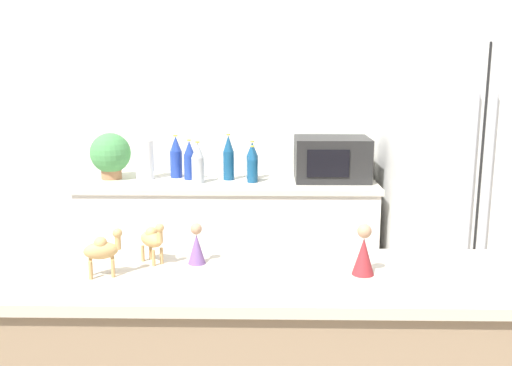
% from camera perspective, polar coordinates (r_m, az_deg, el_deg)
% --- Properties ---
extents(wall_back, '(8.00, 0.06, 2.55)m').
position_cam_1_polar(wall_back, '(4.02, 2.02, 6.17)').
color(wall_back, silver).
rests_on(wall_back, ground_plane).
extents(back_counter, '(1.92, 0.63, 0.92)m').
position_cam_1_polar(back_counter, '(3.87, -2.67, -6.37)').
color(back_counter, silver).
rests_on(back_counter, ground_plane).
extents(refrigerator, '(0.95, 0.73, 1.83)m').
position_cam_1_polar(refrigerator, '(3.89, 19.59, -0.10)').
color(refrigerator, white).
rests_on(refrigerator, ground_plane).
extents(potted_plant, '(0.27, 0.27, 0.31)m').
position_cam_1_polar(potted_plant, '(3.88, -14.35, 2.79)').
color(potted_plant, '#9E6B47').
rests_on(potted_plant, back_counter).
extents(paper_towel_roll, '(0.12, 0.12, 0.26)m').
position_cam_1_polar(paper_towel_roll, '(3.84, -11.07, 2.32)').
color(paper_towel_roll, white).
rests_on(paper_towel_roll, back_counter).
extents(microwave, '(0.48, 0.37, 0.28)m').
position_cam_1_polar(microwave, '(3.77, 7.58, 2.42)').
color(microwave, black).
rests_on(microwave, back_counter).
extents(back_bottle_0, '(0.08, 0.08, 0.27)m').
position_cam_1_polar(back_bottle_0, '(3.65, -5.84, 1.98)').
color(back_bottle_0, '#B2B7BC').
rests_on(back_bottle_0, back_counter).
extents(back_bottle_1, '(0.08, 0.08, 0.29)m').
position_cam_1_polar(back_bottle_1, '(3.85, -8.00, 2.56)').
color(back_bottle_1, navy).
rests_on(back_bottle_1, back_counter).
extents(back_bottle_2, '(0.07, 0.07, 0.30)m').
position_cam_1_polar(back_bottle_2, '(3.74, -2.76, 2.52)').
color(back_bottle_2, navy).
rests_on(back_bottle_2, back_counter).
extents(back_bottle_3, '(0.08, 0.08, 0.25)m').
position_cam_1_polar(back_bottle_3, '(3.76, -0.38, 2.22)').
color(back_bottle_3, navy).
rests_on(back_bottle_3, back_counter).
extents(back_bottle_4, '(0.07, 0.07, 0.24)m').
position_cam_1_polar(back_bottle_4, '(3.66, -0.35, 1.81)').
color(back_bottle_4, navy).
rests_on(back_bottle_4, back_counter).
extents(back_bottle_5, '(0.07, 0.07, 0.26)m').
position_cam_1_polar(back_bottle_5, '(3.78, -6.67, 2.26)').
color(back_bottle_5, navy).
rests_on(back_bottle_5, back_counter).
extents(camel_figurine, '(0.12, 0.08, 0.15)m').
position_cam_1_polar(camel_figurine, '(1.84, -15.10, -6.42)').
color(camel_figurine, tan).
rests_on(camel_figurine, bar_counter).
extents(camel_figurine_second, '(0.11, 0.11, 0.15)m').
position_cam_1_polar(camel_figurine_second, '(1.92, -10.33, -5.49)').
color(camel_figurine_second, tan).
rests_on(camel_figurine_second, bar_counter).
extents(wise_man_figurine_crimson, '(0.07, 0.07, 0.16)m').
position_cam_1_polar(wise_man_figurine_crimson, '(1.83, 10.71, -6.89)').
color(wise_man_figurine_crimson, maroon).
rests_on(wise_man_figurine_crimson, bar_counter).
extents(wise_man_figurine_purple, '(0.06, 0.06, 0.14)m').
position_cam_1_polar(wise_man_figurine_purple, '(1.90, -5.96, -6.32)').
color(wise_man_figurine_purple, '#6B4784').
rests_on(wise_man_figurine_purple, bar_counter).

